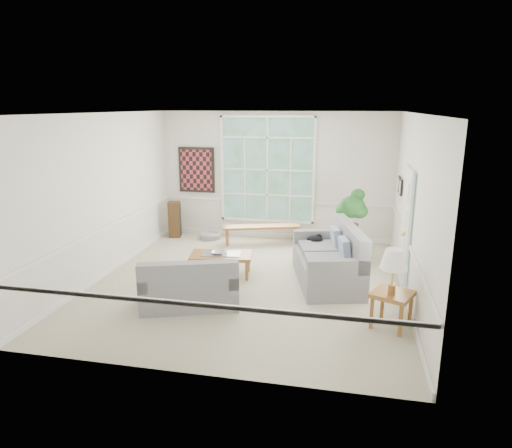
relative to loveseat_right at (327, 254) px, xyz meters
The scene contains 24 objects.
floor 1.52m from the loveseat_right, 167.68° to the right, with size 5.50×6.00×0.01m, color #ABA48D.
ceiling 2.85m from the loveseat_right, 167.68° to the right, with size 5.50×6.00×0.02m, color white.
wall_back 3.19m from the loveseat_right, 117.27° to the left, with size 5.50×0.02×3.00m, color silver.
wall_front 3.71m from the loveseat_right, 112.82° to the right, with size 5.50×0.02×3.00m, color silver.
wall_left 4.26m from the loveseat_right, behind, with size 0.02×6.00×3.00m, color silver.
wall_right 1.70m from the loveseat_right, 12.58° to the right, with size 0.02×6.00×3.00m, color silver.
window_back 3.29m from the loveseat_right, 120.90° to the left, with size 2.30×0.08×2.40m, color white.
entry_door 1.45m from the loveseat_right, 12.66° to the left, with size 0.08×0.90×2.10m, color white.
door_sidelight 1.50m from the loveseat_right, 14.18° to the right, with size 0.08×0.26×1.90m, color white.
wall_art 4.39m from the loveseat_right, 141.61° to the left, with size 0.90×0.06×1.10m, color #5B1D26.
wall_frame_near 2.21m from the loveseat_right, 47.62° to the left, with size 0.04×0.26×0.32m, color black.
wall_frame_far 2.49m from the loveseat_right, 54.44° to the left, with size 0.04×0.26×0.32m, color black.
loveseat_right is the anchor object (origin of this frame).
loveseat_front 2.55m from the loveseat_right, 145.18° to the right, with size 1.53×0.79×0.83m, color gray.
coffee_table 1.99m from the loveseat_right, behind, with size 1.14×0.62×0.42m, color #915B29.
pewter_bowl 2.01m from the loveseat_right, behind, with size 0.30×0.30×0.07m, color #949499.
window_bench 2.70m from the loveseat_right, 127.38° to the left, with size 1.79×0.35×0.42m, color #915B29.
end_table 1.55m from the loveseat_right, 74.45° to the left, with size 0.51×0.51×0.51m, color #915B29.
houseplant 1.56m from the loveseat_right, 74.17° to the left, with size 0.57×0.57×0.98m, color #225824, non-canonical shape.
side_table 1.88m from the loveseat_right, 57.16° to the right, with size 0.53×0.53×0.54m, color #915B29.
table_lamp 1.95m from the loveseat_right, 59.06° to the right, with size 0.38×0.38×0.66m, color white, non-canonical shape.
pet_bed 3.70m from the loveseat_right, 142.35° to the left, with size 0.50×0.50×0.15m, color gray.
floor_speaker 4.39m from the loveseat_right, 149.75° to the left, with size 0.27×0.22×0.88m, color #432A15.
cat 0.70m from the loveseat_right, 113.64° to the left, with size 0.32×0.22×0.15m, color black.
Camera 1 is at (1.72, -7.59, 3.13)m, focal length 32.00 mm.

